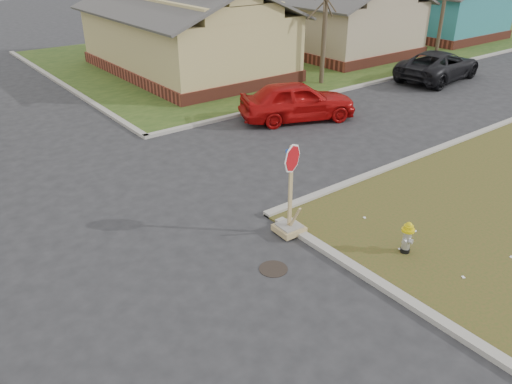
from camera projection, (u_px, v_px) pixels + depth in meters
ground at (175, 296)px, 10.19m from camera, size 120.00×120.00×0.00m
verge_far_right at (326, 42)px, 34.80m from camera, size 37.00×19.00×0.05m
curbs at (85, 204)px, 13.72m from camera, size 80.00×40.00×0.12m
manhole at (273, 269)px, 11.02m from camera, size 0.64×0.64×0.01m
side_house_yellow at (185, 30)px, 26.27m from camera, size 7.60×11.60×4.70m
side_house_tan at (322, 14)px, 31.67m from camera, size 7.60×11.60×4.70m
side_house_teal at (419, 3)px, 37.08m from camera, size 7.60×11.60×4.70m
tree_mid_right at (324, 40)px, 23.99m from camera, size 0.22×0.22×4.20m
tree_far_right at (442, 15)px, 29.48m from camera, size 0.22×0.22×4.76m
fire_hydrant at (407, 236)px, 11.34m from camera, size 0.29×0.29×0.79m
stop_sign at (290, 214)px, 12.10m from camera, size 0.66×0.64×2.33m
red_sedan at (298, 101)px, 19.71m from camera, size 4.92×3.41×1.56m
dark_pickup at (439, 65)px, 25.34m from camera, size 5.54×3.05×1.47m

